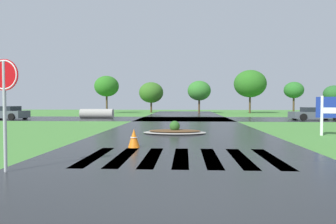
# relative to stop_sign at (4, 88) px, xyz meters

# --- Properties ---
(ground_plane) EXTENTS (120.00, 120.00, 0.10)m
(ground_plane) POSITION_rel_stop_sign_xyz_m (4.24, -2.55, -2.09)
(ground_plane) COLOR #478438
(asphalt_roadway) EXTENTS (9.07, 80.00, 0.01)m
(asphalt_roadway) POSITION_rel_stop_sign_xyz_m (4.24, 7.45, -2.04)
(asphalt_roadway) COLOR #232628
(asphalt_roadway) RESTS_ON ground
(asphalt_cross_road) EXTENTS (90.00, 8.16, 0.01)m
(asphalt_cross_road) POSITION_rel_stop_sign_xyz_m (4.24, 23.18, -2.04)
(asphalt_cross_road) COLOR #232628
(asphalt_cross_road) RESTS_ON ground
(crosswalk_stripes) EXTENTS (5.85, 3.50, 0.01)m
(crosswalk_stripes) POSITION_rel_stop_sign_xyz_m (4.24, 2.19, -2.04)
(crosswalk_stripes) COLOR white
(crosswalk_stripes) RESTS_ON ground
(stop_sign) EXTENTS (0.76, 0.14, 2.74)m
(stop_sign) POSITION_rel_stop_sign_xyz_m (0.00, 0.00, 0.00)
(stop_sign) COLOR #B2B5BA
(stop_sign) RESTS_ON ground
(median_island) EXTENTS (3.38, 1.95, 0.68)m
(median_island) POSITION_rel_stop_sign_xyz_m (3.79, 9.21, -1.91)
(median_island) COLOR #9E9B93
(median_island) RESTS_ON ground
(car_silver_hatch) EXTENTS (4.57, 2.30, 1.19)m
(car_silver_hatch) POSITION_rel_stop_sign_xyz_m (16.49, 22.18, -1.48)
(car_silver_hatch) COLOR #4C545B
(car_silver_hatch) RESTS_ON ground
(car_dark_suv) EXTENTS (4.27, 2.55, 1.29)m
(car_dark_suv) POSITION_rel_stop_sign_xyz_m (-12.89, 21.23, -1.44)
(car_dark_suv) COLOR #4C545B
(car_dark_suv) RESTS_ON ground
(drainage_pipe_stack) EXTENTS (3.42, 0.97, 0.96)m
(drainage_pipe_stack) POSITION_rel_stop_sign_xyz_m (-4.85, 24.11, -1.56)
(drainage_pipe_stack) COLOR #9E9B93
(drainage_pipe_stack) RESTS_ON ground
(traffic_cone) EXTENTS (0.45, 0.45, 0.70)m
(traffic_cone) POSITION_rel_stop_sign_xyz_m (2.45, 4.10, -1.70)
(traffic_cone) COLOR orange
(traffic_cone) RESTS_ON ground
(background_treeline) EXTENTS (37.54, 6.17, 6.40)m
(background_treeline) POSITION_rel_stop_sign_xyz_m (8.36, 39.15, 1.72)
(background_treeline) COLOR #4C3823
(background_treeline) RESTS_ON ground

